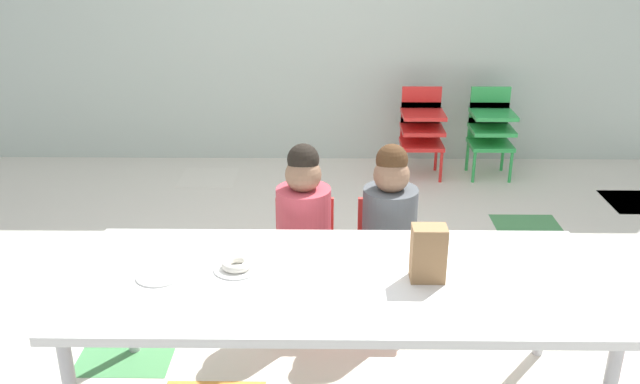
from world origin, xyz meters
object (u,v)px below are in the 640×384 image
at_px(craft_table, 338,287).
at_px(kid_chair_red_stack, 422,126).
at_px(seated_child_near_camera, 304,218).
at_px(paper_plate_near_edge, 237,269).
at_px(seated_child_middle_seat, 389,219).
at_px(paper_plate_center_table, 160,275).
at_px(kid_chair_green_stack, 491,126).
at_px(paper_bag_brown, 428,253).
at_px(donut_powdered_on_plate, 237,264).

xyz_separation_m(craft_table, kid_chair_red_stack, (0.68, 2.71, -0.16)).
bearing_deg(seated_child_near_camera, craft_table, -76.66).
distance_m(seated_child_near_camera, paper_plate_near_edge, 0.64).
xyz_separation_m(seated_child_middle_seat, paper_plate_center_table, (-0.94, -0.65, 0.05)).
bearing_deg(seated_child_middle_seat, kid_chair_green_stack, 65.12).
height_order(kid_chair_red_stack, paper_plate_center_table, kid_chair_red_stack).
relative_size(kid_chair_red_stack, paper_bag_brown, 3.09).
distance_m(kid_chair_red_stack, paper_bag_brown, 2.77).
relative_size(kid_chair_red_stack, paper_plate_near_edge, 3.78).
relative_size(paper_bag_brown, paper_plate_near_edge, 1.22).
bearing_deg(paper_plate_near_edge, craft_table, -7.52).
xyz_separation_m(kid_chair_green_stack, donut_powdered_on_plate, (-1.61, -2.66, 0.23)).
bearing_deg(paper_bag_brown, kid_chair_red_stack, 82.80).
xyz_separation_m(seated_child_near_camera, paper_plate_near_edge, (-0.24, -0.59, 0.05)).
bearing_deg(kid_chair_green_stack, paper_plate_center_table, -124.96).
height_order(craft_table, kid_chair_green_stack, kid_chair_green_stack).
height_order(craft_table, kid_chair_red_stack, kid_chair_red_stack).
distance_m(seated_child_near_camera, donut_powdered_on_plate, 0.65).
distance_m(craft_table, seated_child_middle_seat, 0.70).
bearing_deg(kid_chair_red_stack, donut_powdered_on_plate, -112.09).
distance_m(paper_plate_near_edge, donut_powdered_on_plate, 0.02).
relative_size(seated_child_middle_seat, kid_chair_green_stack, 1.35).
bearing_deg(kid_chair_red_stack, paper_plate_near_edge, -112.09).
distance_m(craft_table, paper_plate_near_edge, 0.40).
distance_m(kid_chair_green_stack, paper_bag_brown, 2.88).
bearing_deg(paper_plate_near_edge, paper_plate_center_table, -168.80).
xyz_separation_m(kid_chair_red_stack, paper_plate_center_table, (-1.37, -2.72, 0.21)).
xyz_separation_m(kid_chair_red_stack, kid_chair_green_stack, (0.53, 0.00, 0.00)).
bearing_deg(paper_plate_center_table, craft_table, 0.45).
distance_m(paper_bag_brown, paper_plate_center_table, 1.03).
bearing_deg(kid_chair_green_stack, paper_bag_brown, -107.77).
distance_m(seated_child_near_camera, paper_bag_brown, 0.84).
height_order(seated_child_middle_seat, kid_chair_red_stack, seated_child_middle_seat).
distance_m(seated_child_middle_seat, paper_bag_brown, 0.68).
xyz_separation_m(seated_child_middle_seat, kid_chair_green_stack, (0.96, 2.07, -0.16)).
bearing_deg(paper_bag_brown, seated_child_near_camera, 126.74).
xyz_separation_m(seated_child_middle_seat, paper_bag_brown, (0.08, -0.66, 0.16)).
bearing_deg(seated_child_middle_seat, kid_chair_red_stack, 78.28).
height_order(seated_child_near_camera, donut_powdered_on_plate, seated_child_near_camera).
bearing_deg(paper_plate_center_table, paper_bag_brown, -0.47).
height_order(paper_plate_near_edge, paper_plate_center_table, same).
relative_size(paper_plate_center_table, donut_powdered_on_plate, 1.50).
bearing_deg(seated_child_middle_seat, craft_table, -111.56).
xyz_separation_m(kid_chair_green_stack, paper_bag_brown, (-0.87, -2.73, 0.32)).
bearing_deg(paper_plate_near_edge, paper_bag_brown, -5.14).
distance_m(paper_plate_center_table, donut_powdered_on_plate, 0.30).
height_order(kid_chair_red_stack, paper_bag_brown, paper_bag_brown).
bearing_deg(paper_plate_center_table, kid_chair_red_stack, 63.24).
relative_size(seated_child_middle_seat, paper_plate_near_edge, 5.10).
bearing_deg(kid_chair_red_stack, craft_table, -104.16).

